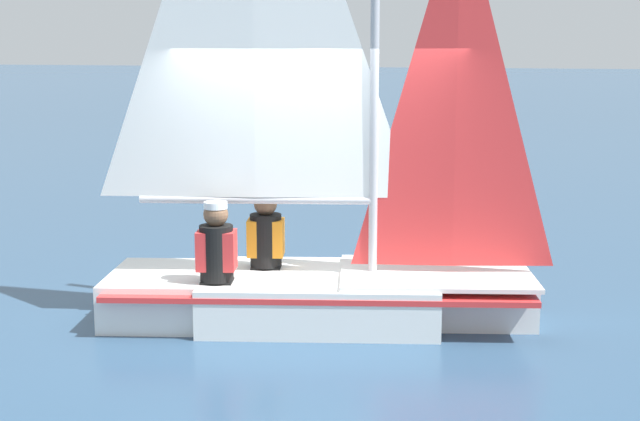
% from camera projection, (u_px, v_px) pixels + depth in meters
% --- Properties ---
extents(ground_plane, '(260.00, 260.00, 0.00)m').
position_uv_depth(ground_plane, '(320.00, 319.00, 8.34)').
color(ground_plane, '#2D4C6B').
extents(sailboat_main, '(4.08, 2.64, 5.32)m').
position_uv_depth(sailboat_main, '(316.00, 235.00, 8.20)').
color(sailboat_main, white).
rests_on(sailboat_main, ground_plane).
extents(sailor_helm, '(0.41, 0.39, 1.16)m').
position_uv_depth(sailor_helm, '(266.00, 248.00, 8.48)').
color(sailor_helm, black).
rests_on(sailor_helm, ground_plane).
extents(sailor_crew, '(0.41, 0.39, 1.16)m').
position_uv_depth(sailor_crew, '(217.00, 261.00, 7.94)').
color(sailor_crew, black).
rests_on(sailor_crew, ground_plane).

